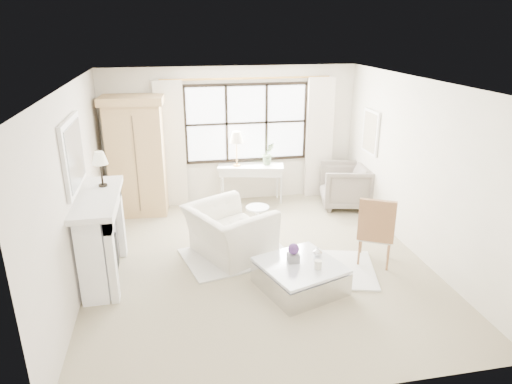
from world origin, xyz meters
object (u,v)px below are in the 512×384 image
at_px(armoire, 137,156).
at_px(console_table, 251,184).
at_px(coffee_table, 300,276).
at_px(club_armchair, 230,232).

relative_size(armoire, console_table, 1.64).
xyz_separation_m(console_table, coffee_table, (0.08, -3.31, -0.22)).
distance_m(console_table, coffee_table, 3.31).
bearing_deg(club_armchair, console_table, -45.68).
bearing_deg(armoire, club_armchair, -50.37).
bearing_deg(armoire, console_table, 7.19).
distance_m(console_table, club_armchair, 2.27).
height_order(armoire, console_table, armoire).
bearing_deg(coffee_table, console_table, 72.52).
distance_m(armoire, coffee_table, 4.03).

